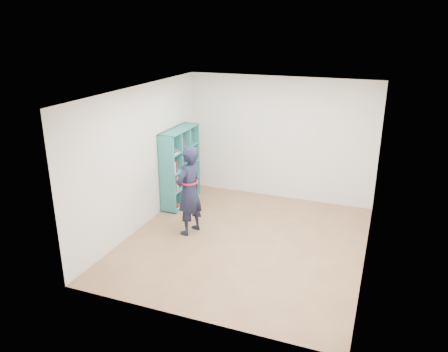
% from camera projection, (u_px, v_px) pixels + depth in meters
% --- Properties ---
extents(floor, '(4.50, 4.50, 0.00)m').
position_uv_depth(floor, '(245.00, 241.00, 7.64)').
color(floor, brown).
rests_on(floor, ground).
extents(ceiling, '(4.50, 4.50, 0.00)m').
position_uv_depth(ceiling, '(248.00, 92.00, 6.77)').
color(ceiling, white).
rests_on(ceiling, wall_back).
extents(wall_left, '(0.02, 4.50, 2.60)m').
position_uv_depth(wall_left, '(141.00, 158.00, 7.88)').
color(wall_left, white).
rests_on(wall_left, floor).
extents(wall_right, '(0.02, 4.50, 2.60)m').
position_uv_depth(wall_right, '(373.00, 187.00, 6.53)').
color(wall_right, white).
rests_on(wall_right, floor).
extents(wall_back, '(4.00, 0.02, 2.60)m').
position_uv_depth(wall_back, '(280.00, 139.00, 9.18)').
color(wall_back, white).
rests_on(wall_back, floor).
extents(wall_front, '(4.00, 0.02, 2.60)m').
position_uv_depth(wall_front, '(187.00, 228.00, 5.23)').
color(wall_front, white).
rests_on(wall_front, floor).
extents(bookshelf, '(0.35, 1.20, 1.60)m').
position_uv_depth(bookshelf, '(179.00, 168.00, 9.03)').
color(bookshelf, '#287F78').
rests_on(bookshelf, floor).
extents(person, '(0.53, 0.67, 1.63)m').
position_uv_depth(person, '(189.00, 191.00, 7.70)').
color(person, black).
rests_on(person, floor).
extents(smartphone, '(0.04, 0.12, 0.14)m').
position_uv_depth(smartphone, '(186.00, 182.00, 7.80)').
color(smartphone, silver).
rests_on(smartphone, person).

